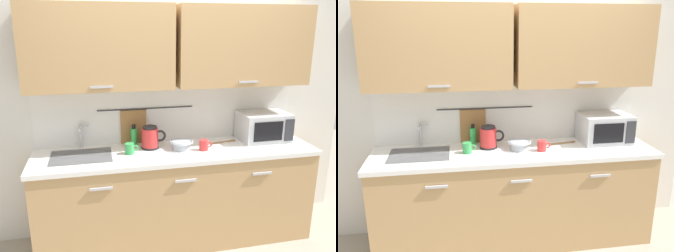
% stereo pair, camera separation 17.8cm
% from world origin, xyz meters
% --- Properties ---
extents(counter_unit, '(2.53, 0.64, 0.90)m').
position_xyz_m(counter_unit, '(-0.01, 0.30, 0.46)').
color(counter_unit, tan).
rests_on(counter_unit, ground).
extents(back_wall_assembly, '(3.70, 0.41, 2.50)m').
position_xyz_m(back_wall_assembly, '(-0.00, 0.53, 1.52)').
color(back_wall_assembly, silver).
rests_on(back_wall_assembly, ground).
extents(sink_faucet, '(0.09, 0.17, 0.22)m').
position_xyz_m(sink_faucet, '(-0.84, 0.53, 1.04)').
color(sink_faucet, '#B2B5BA').
rests_on(sink_faucet, counter_unit).
extents(microwave, '(0.46, 0.35, 0.27)m').
position_xyz_m(microwave, '(0.89, 0.41, 1.04)').
color(microwave, silver).
rests_on(microwave, counter_unit).
extents(electric_kettle, '(0.23, 0.16, 0.21)m').
position_xyz_m(electric_kettle, '(-0.22, 0.40, 1.00)').
color(electric_kettle, black).
rests_on(electric_kettle, counter_unit).
extents(dish_soap_bottle, '(0.06, 0.06, 0.20)m').
position_xyz_m(dish_soap_bottle, '(-0.36, 0.52, 0.99)').
color(dish_soap_bottle, green).
rests_on(dish_soap_bottle, counter_unit).
extents(mug_near_sink, '(0.12, 0.08, 0.09)m').
position_xyz_m(mug_near_sink, '(-0.42, 0.29, 0.95)').
color(mug_near_sink, green).
rests_on(mug_near_sink, counter_unit).
extents(mixing_bowl, '(0.21, 0.21, 0.08)m').
position_xyz_m(mixing_bowl, '(0.04, 0.31, 0.94)').
color(mixing_bowl, '#A5ADB7').
rests_on(mixing_bowl, counter_unit).
extents(mug_by_kettle, '(0.12, 0.08, 0.09)m').
position_xyz_m(mug_by_kettle, '(0.24, 0.24, 0.95)').
color(mug_by_kettle, red).
rests_on(mug_by_kettle, counter_unit).
extents(wooden_spoon, '(0.28, 0.07, 0.01)m').
position_xyz_m(wooden_spoon, '(0.52, 0.42, 0.91)').
color(wooden_spoon, '#9E7042').
rests_on(wooden_spoon, counter_unit).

